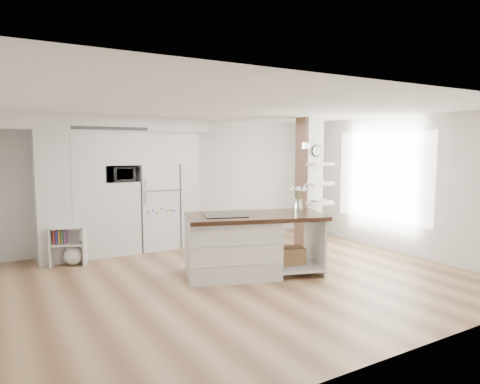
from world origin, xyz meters
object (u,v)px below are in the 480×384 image
object	(u,v)px
floor_plant_a	(325,230)
bookshelf	(70,248)
kitchen_island	(240,244)
refrigerator	(156,206)

from	to	relation	value
floor_plant_a	bookshelf	bearing A→B (deg)	171.73
bookshelf	kitchen_island	bearing A→B (deg)	-21.74
kitchen_island	floor_plant_a	bearing A→B (deg)	41.49
kitchen_island	bookshelf	size ratio (longest dim) A/B	3.49
kitchen_island	floor_plant_a	distance (m)	3.29
refrigerator	kitchen_island	bearing A→B (deg)	-78.50
refrigerator	kitchen_island	world-z (taller)	refrigerator
bookshelf	floor_plant_a	size ratio (longest dim) A/B	1.53
refrigerator	kitchen_island	xyz separation A→B (m)	(0.52, -2.53, -0.36)
refrigerator	bookshelf	distance (m)	1.92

